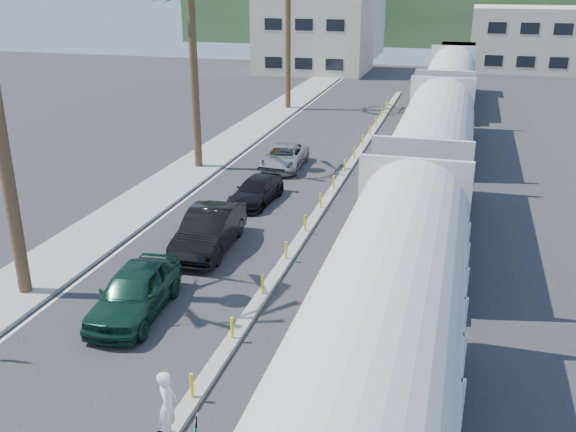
# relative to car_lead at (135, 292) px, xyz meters

# --- Properties ---
(sidewalk) EXTENTS (3.00, 90.00, 0.15)m
(sidewalk) POSITION_rel_car_lead_xyz_m (-4.86, 19.19, -0.73)
(sidewalk) COLOR gray
(sidewalk) RESTS_ON ground
(rails) EXTENTS (1.56, 100.00, 0.06)m
(rails) POSITION_rel_car_lead_xyz_m (8.64, 22.19, -0.78)
(rails) COLOR black
(rails) RESTS_ON ground
(median) EXTENTS (0.45, 60.00, 0.85)m
(median) POSITION_rel_car_lead_xyz_m (3.64, 14.15, -0.72)
(median) COLOR gray
(median) RESTS_ON ground
(lane_markings) EXTENTS (9.42, 90.00, 0.01)m
(lane_markings) POSITION_rel_car_lead_xyz_m (1.49, 19.19, -0.80)
(lane_markings) COLOR silver
(lane_markings) RESTS_ON ground
(freight_train) EXTENTS (3.00, 60.94, 5.85)m
(freight_train) POSITION_rel_car_lead_xyz_m (8.64, 14.64, 2.10)
(freight_train) COLOR beige
(freight_train) RESTS_ON ground
(buildings) EXTENTS (38.00, 27.00, 10.00)m
(buildings) POSITION_rel_car_lead_xyz_m (-2.77, 65.84, 3.56)
(buildings) COLOR #BDB096
(buildings) RESTS_ON ground
(hillside) EXTENTS (80.00, 20.00, 12.00)m
(hillside) POSITION_rel_car_lead_xyz_m (3.64, 94.19, 5.19)
(hillside) COLOR #385628
(hillside) RESTS_ON ground
(car_lead) EXTENTS (2.76, 5.08, 1.61)m
(car_lead) POSITION_rel_car_lead_xyz_m (0.00, 0.00, 0.00)
(car_lead) COLOR #103124
(car_lead) RESTS_ON ground
(car_second) EXTENTS (2.42, 5.30, 1.67)m
(car_second) POSITION_rel_car_lead_xyz_m (0.33, 5.56, 0.03)
(car_second) COLOR black
(car_second) RESTS_ON ground
(car_third) EXTENTS (2.32, 4.45, 1.22)m
(car_third) POSITION_rel_car_lead_xyz_m (0.38, 11.48, -0.20)
(car_third) COLOR black
(car_third) RESTS_ON ground
(car_rear) EXTENTS (2.52, 4.82, 1.29)m
(car_rear) POSITION_rel_car_lead_xyz_m (0.03, 17.59, -0.16)
(car_rear) COLOR #A3A5A8
(car_rear) RESTS_ON ground
(cyclist) EXTENTS (1.72, 2.26, 2.28)m
(cyclist) POSITION_rel_car_lead_xyz_m (4.07, -5.82, -0.09)
(cyclist) COLOR #9EA0A5
(cyclist) RESTS_ON ground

